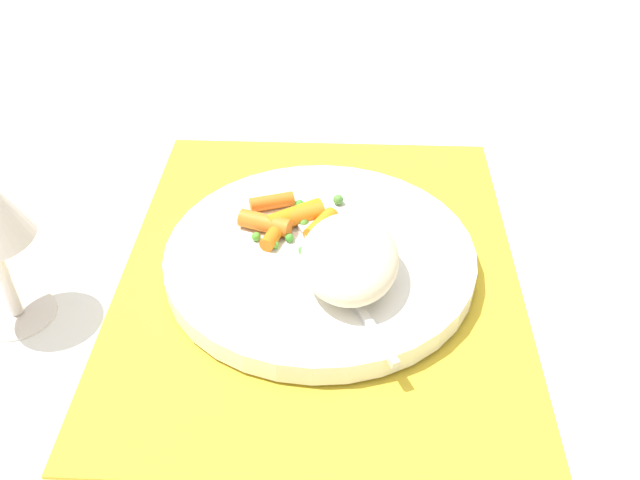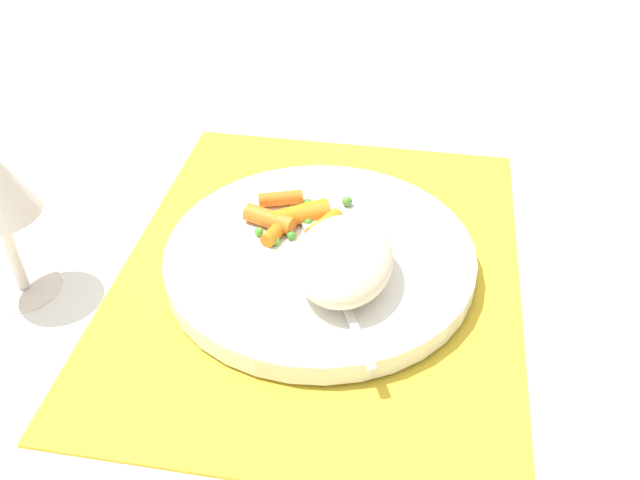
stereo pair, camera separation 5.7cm
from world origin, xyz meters
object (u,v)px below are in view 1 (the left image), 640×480
(rice_mound, at_px, (350,258))
(plate, at_px, (320,258))
(carrot_portion, at_px, (289,218))
(fork, at_px, (329,261))

(rice_mound, bearing_deg, plate, 34.65)
(rice_mound, relative_size, carrot_portion, 1.14)
(plate, xyz_separation_m, fork, (-0.02, -0.01, 0.01))
(plate, distance_m, fork, 0.02)
(rice_mound, relative_size, fork, 0.56)
(carrot_portion, bearing_deg, fork, -143.92)
(carrot_portion, relative_size, fork, 0.49)
(plate, distance_m, rice_mound, 0.05)
(plate, distance_m, carrot_portion, 0.05)
(plate, bearing_deg, fork, -155.51)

